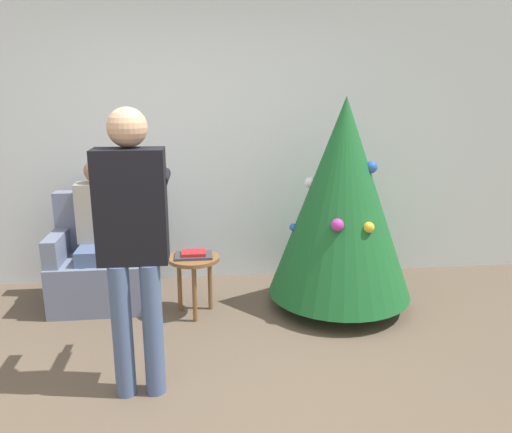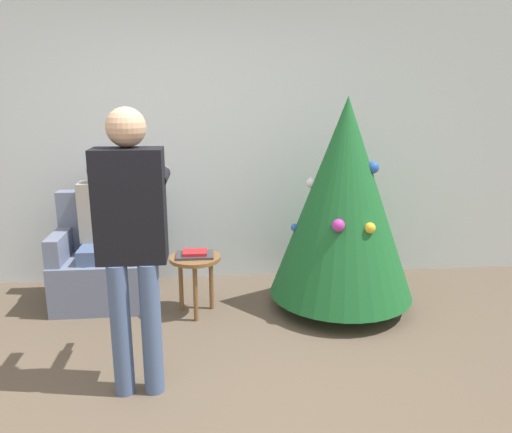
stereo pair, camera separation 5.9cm
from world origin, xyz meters
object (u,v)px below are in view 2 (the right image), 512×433
at_px(christmas_tree, 344,199).
at_px(person_standing, 131,229).
at_px(person_seated, 101,227).
at_px(armchair, 105,264).
at_px(side_stool, 195,266).

distance_m(christmas_tree, person_standing, 1.85).
bearing_deg(person_standing, person_seated, 109.50).
distance_m(christmas_tree, armchair, 2.10).
height_order(christmas_tree, side_stool, christmas_tree).
bearing_deg(armchair, side_stool, -22.27).
bearing_deg(christmas_tree, person_seated, 172.31).
height_order(person_standing, side_stool, person_standing).
relative_size(person_seated, person_standing, 0.73).
bearing_deg(armchair, christmas_tree, -8.36).
height_order(christmas_tree, armchair, christmas_tree).
height_order(armchair, side_stool, armchair).
bearing_deg(person_seated, side_stool, -20.76).
bearing_deg(person_seated, person_standing, -70.50).
bearing_deg(person_standing, side_stool, 72.61).
relative_size(armchair, person_seated, 0.76).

